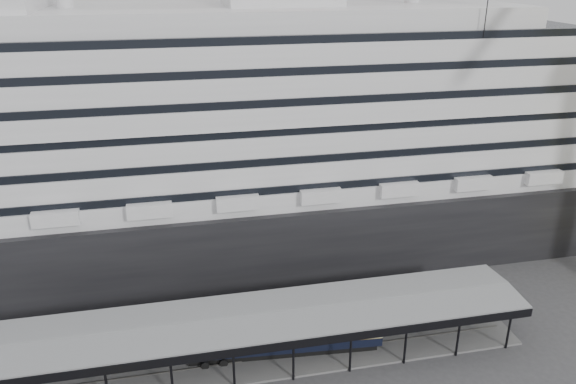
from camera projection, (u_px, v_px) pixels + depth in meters
The scene contains 3 objects.
cruise_ship at pixel (223, 119), 75.62m from camera, with size 130.00×30.00×43.90m.
platform_canopy at pixel (257, 338), 57.25m from camera, with size 56.00×9.18×5.30m.
pullman_carriage at pixel (283, 334), 57.74m from camera, with size 20.61×4.28×20.09m.
Camera 1 is at (-6.86, -41.92, 37.88)m, focal length 35.00 mm.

